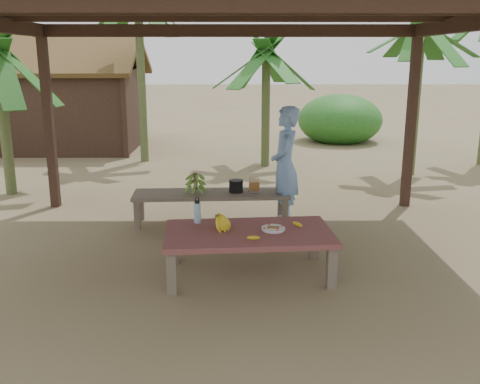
{
  "coord_description": "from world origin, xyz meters",
  "views": [
    {
      "loc": [
        0.08,
        -5.97,
        2.34
      ],
      "look_at": [
        0.13,
        0.06,
        0.8
      ],
      "focal_mm": 40.0,
      "sensor_mm": 36.0,
      "label": 1
    }
  ],
  "objects_px": {
    "work_table": "(248,237)",
    "woman": "(285,166)",
    "plate": "(273,229)",
    "water_flask": "(197,212)",
    "ripe_banana_bunch": "(217,221)",
    "bench": "(211,196)",
    "cooking_pot": "(236,186)"
  },
  "relations": [
    {
      "from": "water_flask",
      "to": "cooking_pot",
      "type": "xyz_separation_m",
      "value": [
        0.44,
        1.59,
        -0.09
      ]
    },
    {
      "from": "ripe_banana_bunch",
      "to": "woman",
      "type": "distance_m",
      "value": 2.03
    },
    {
      "from": "work_table",
      "to": "water_flask",
      "type": "bearing_deg",
      "value": 146.71
    },
    {
      "from": "bench",
      "to": "ripe_banana_bunch",
      "type": "bearing_deg",
      "value": -88.31
    },
    {
      "from": "ripe_banana_bunch",
      "to": "water_flask",
      "type": "relative_size",
      "value": 0.96
    },
    {
      "from": "bench",
      "to": "woman",
      "type": "relative_size",
      "value": 1.33
    },
    {
      "from": "work_table",
      "to": "plate",
      "type": "distance_m",
      "value": 0.28
    },
    {
      "from": "water_flask",
      "to": "woman",
      "type": "xyz_separation_m",
      "value": [
        1.13,
        1.58,
        0.21
      ]
    },
    {
      "from": "work_table",
      "to": "woman",
      "type": "relative_size",
      "value": 1.12
    },
    {
      "from": "work_table",
      "to": "bench",
      "type": "xyz_separation_m",
      "value": [
        -0.49,
        1.89,
        -0.04
      ]
    },
    {
      "from": "plate",
      "to": "cooking_pot",
      "type": "height_order",
      "value": "cooking_pot"
    },
    {
      "from": "woman",
      "to": "cooking_pot",
      "type": "bearing_deg",
      "value": -84.75
    },
    {
      "from": "bench",
      "to": "cooking_pot",
      "type": "xyz_separation_m",
      "value": [
        0.36,
        0.02,
        0.14
      ]
    },
    {
      "from": "ripe_banana_bunch",
      "to": "cooking_pot",
      "type": "distance_m",
      "value": 1.83
    },
    {
      "from": "work_table",
      "to": "water_flask",
      "type": "xyz_separation_m",
      "value": [
        -0.57,
        0.32,
        0.19
      ]
    },
    {
      "from": "plate",
      "to": "water_flask",
      "type": "xyz_separation_m",
      "value": [
        -0.84,
        0.29,
        0.11
      ]
    },
    {
      "from": "cooking_pot",
      "to": "plate",
      "type": "bearing_deg",
      "value": -77.92
    },
    {
      "from": "work_table",
      "to": "woman",
      "type": "distance_m",
      "value": 2.01
    },
    {
      "from": "woman",
      "to": "water_flask",
      "type": "bearing_deg",
      "value": -29.55
    },
    {
      "from": "bench",
      "to": "ripe_banana_bunch",
      "type": "distance_m",
      "value": 1.81
    },
    {
      "from": "bench",
      "to": "cooking_pot",
      "type": "height_order",
      "value": "cooking_pot"
    },
    {
      "from": "work_table",
      "to": "bench",
      "type": "height_order",
      "value": "work_table"
    },
    {
      "from": "plate",
      "to": "work_table",
      "type": "bearing_deg",
      "value": -174.94
    },
    {
      "from": "water_flask",
      "to": "woman",
      "type": "relative_size",
      "value": 0.18
    },
    {
      "from": "ripe_banana_bunch",
      "to": "bench",
      "type": "bearing_deg",
      "value": 94.56
    },
    {
      "from": "plate",
      "to": "water_flask",
      "type": "height_order",
      "value": "water_flask"
    },
    {
      "from": "woman",
      "to": "work_table",
      "type": "bearing_deg",
      "value": -10.31
    },
    {
      "from": "bench",
      "to": "woman",
      "type": "distance_m",
      "value": 1.13
    },
    {
      "from": "plate",
      "to": "cooking_pot",
      "type": "relative_size",
      "value": 1.3
    },
    {
      "from": "plate",
      "to": "woman",
      "type": "bearing_deg",
      "value": 81.24
    },
    {
      "from": "bench",
      "to": "water_flask",
      "type": "distance_m",
      "value": 1.59
    },
    {
      "from": "plate",
      "to": "cooking_pot",
      "type": "xyz_separation_m",
      "value": [
        -0.4,
        1.88,
        0.02
      ]
    }
  ]
}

